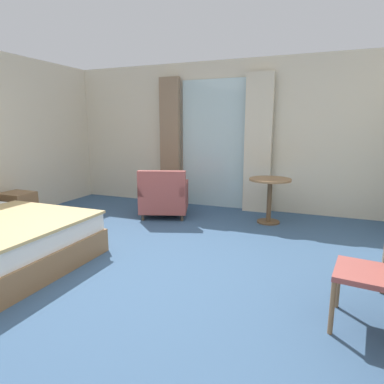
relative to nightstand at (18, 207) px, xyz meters
name	(u,v)px	position (x,y,z in m)	size (l,w,h in m)	color
ground	(139,273)	(2.61, -0.79, -0.28)	(6.50, 6.51, 0.10)	#38567A
wall_back	(223,136)	(2.61, 2.21, 1.06)	(6.10, 0.12, 2.58)	beige
balcony_glass_door	(214,145)	(2.47, 2.13, 0.90)	(1.20, 0.02, 2.27)	silver
curtain_panel_left	(170,142)	(1.65, 2.03, 0.93)	(0.38, 0.10, 2.33)	#897056
curtain_panel_right	(258,144)	(3.28, 2.03, 0.93)	(0.45, 0.10, 2.33)	beige
nightstand	(18,207)	(0.00, 0.00, 0.00)	(0.45, 0.39, 0.47)	olive
desk_chair	(381,268)	(4.76, -1.07, 0.25)	(0.49, 0.50, 0.86)	#9E4C47
armchair_by_window	(164,197)	(1.95, 1.14, 0.09)	(0.94, 0.95, 0.79)	#9E4C47
round_cafe_table	(270,190)	(3.60, 1.41, 0.27)	(0.63, 0.63, 0.69)	olive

